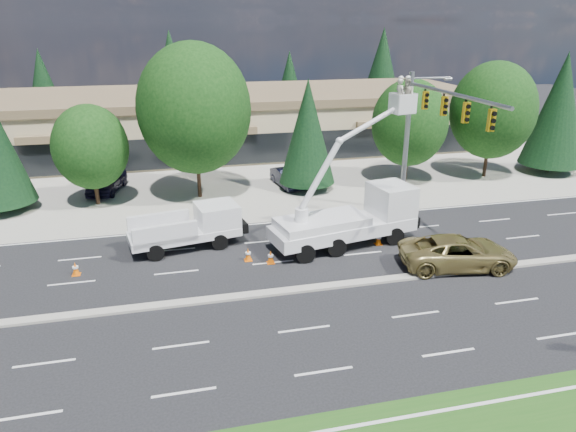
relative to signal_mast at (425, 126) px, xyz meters
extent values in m
plane|color=black|center=(-10.03, -7.04, -6.06)|extent=(140.00, 140.00, 0.00)
cube|color=#9D9B8E|center=(-10.03, 12.96, -6.05)|extent=(140.00, 22.00, 0.01)
cube|color=#9D9B8E|center=(-10.03, -7.04, -6.00)|extent=(120.00, 0.55, 0.12)
cube|color=tan|center=(-10.03, 22.96, -3.56)|extent=(50.00, 15.00, 5.00)
cube|color=brown|center=(-10.03, 22.96, -0.91)|extent=(50.40, 15.40, 0.70)
cube|color=black|center=(-10.03, 15.41, -4.56)|extent=(48.00, 0.12, 2.60)
cylinder|color=#332114|center=(-26.03, 7.96, -5.66)|extent=(0.26, 0.26, 0.80)
cylinder|color=#332114|center=(-20.03, 7.96, -4.94)|extent=(0.28, 0.28, 2.23)
ellipsoid|color=black|center=(-20.03, 7.96, -2.03)|extent=(4.96, 4.96, 5.70)
cylinder|color=#332114|center=(-13.03, 7.96, -4.31)|extent=(0.28, 0.28, 3.49)
ellipsoid|color=black|center=(-13.03, 7.96, 0.24)|extent=(7.75, 7.75, 8.92)
cylinder|color=#332114|center=(-5.03, 7.96, -5.66)|extent=(0.26, 0.26, 0.80)
cone|color=black|center=(-5.03, 7.96, -1.68)|extent=(4.14, 4.14, 7.56)
cylinder|color=#332114|center=(2.97, 7.96, -4.76)|extent=(0.28, 0.28, 2.58)
ellipsoid|color=black|center=(2.97, 7.96, -1.39)|extent=(5.74, 5.74, 6.60)
cylinder|color=#332114|center=(9.97, 7.96, -4.58)|extent=(0.28, 0.28, 2.96)
ellipsoid|color=black|center=(9.97, 7.96, -0.72)|extent=(6.57, 6.57, 7.56)
cylinder|color=#332114|center=(15.97, 7.96, -5.66)|extent=(0.26, 0.26, 0.80)
cone|color=black|center=(15.97, 7.96, -0.84)|extent=(4.93, 4.93, 9.01)
cylinder|color=#332114|center=(-28.03, 34.96, -5.66)|extent=(0.26, 0.26, 0.80)
cone|color=black|center=(-28.03, 34.96, -1.15)|extent=(4.63, 4.63, 8.47)
cylinder|color=#332114|center=(-14.03, 34.96, -5.66)|extent=(0.26, 0.26, 0.80)
cone|color=black|center=(-14.03, 34.96, -0.17)|extent=(5.56, 5.56, 10.16)
cylinder|color=#332114|center=(-0.03, 34.96, -5.66)|extent=(0.26, 0.26, 0.80)
cone|color=black|center=(-0.03, 34.96, -1.48)|extent=(4.32, 4.32, 7.90)
cylinder|color=#332114|center=(11.97, 34.96, -5.66)|extent=(0.26, 0.26, 0.80)
cone|color=black|center=(11.97, 34.96, -0.05)|extent=(5.68, 5.68, 10.38)
cylinder|color=gray|center=(-0.03, 2.16, -1.56)|extent=(0.32, 0.32, 9.00)
cylinder|color=gray|center=(-0.03, -2.84, 2.24)|extent=(0.20, 10.00, 0.20)
cylinder|color=gray|center=(1.27, 2.16, 2.54)|extent=(2.60, 0.12, 0.12)
cube|color=gold|center=(-0.03, 0.16, 1.49)|extent=(0.32, 0.22, 1.05)
cube|color=gold|center=(-0.03, -2.04, 1.49)|extent=(0.32, 0.22, 1.05)
cube|color=gold|center=(-0.03, -4.24, 1.49)|extent=(0.32, 0.22, 1.05)
cube|color=gold|center=(-0.03, -6.44, 1.49)|extent=(0.32, 0.22, 1.05)
cube|color=white|center=(-14.44, -0.84, -5.20)|extent=(6.33, 3.28, 0.45)
cube|color=white|center=(-12.56, -0.49, -4.50)|extent=(2.57, 2.53, 1.51)
cube|color=black|center=(-11.92, -0.37, -4.30)|extent=(0.43, 1.89, 1.00)
cube|color=white|center=(-15.80, -0.13, -4.70)|extent=(3.41, 0.92, 1.10)
cube|color=white|center=(-15.44, -2.00, -4.70)|extent=(3.41, 0.92, 1.10)
cube|color=white|center=(-5.74, -2.51, -5.02)|extent=(8.65, 4.06, 0.73)
cube|color=white|center=(-2.68, -1.90, -3.92)|extent=(2.52, 2.80, 2.08)
cube|color=black|center=(-1.91, -1.75, -3.77)|extent=(0.49, 2.06, 1.25)
cube|color=white|center=(-7.07, -2.77, -4.44)|extent=(5.37, 3.32, 0.52)
cylinder|color=white|center=(-8.29, -3.01, -3.87)|extent=(0.73, 0.73, 0.83)
cube|color=white|center=(-2.41, -1.85, 1.71)|extent=(1.30, 1.14, 1.12)
imported|color=beige|center=(-2.63, -1.89, 2.13)|extent=(0.55, 0.73, 1.80)
imported|color=beige|center=(-2.18, -1.80, 2.13)|extent=(0.84, 0.99, 1.80)
ellipsoid|color=white|center=(-2.63, -1.89, 3.04)|extent=(0.27, 0.27, 0.19)
ellipsoid|color=white|center=(-2.18, -1.80, 3.04)|extent=(0.27, 0.27, 0.19)
cube|color=#F56407|center=(-19.93, -2.97, -6.04)|extent=(0.40, 0.40, 0.03)
cone|color=#F56407|center=(-19.93, -2.97, -5.71)|extent=(0.36, 0.36, 0.70)
cylinder|color=white|center=(-19.93, -2.97, -5.64)|extent=(0.29, 0.29, 0.10)
cube|color=#F56407|center=(-11.27, -3.27, -6.04)|extent=(0.40, 0.40, 0.03)
cone|color=#F56407|center=(-11.27, -3.27, -5.71)|extent=(0.36, 0.36, 0.70)
cylinder|color=white|center=(-11.27, -3.27, -5.64)|extent=(0.29, 0.29, 0.10)
cube|color=#F56407|center=(-10.17, -3.86, -6.04)|extent=(0.40, 0.40, 0.03)
cone|color=#F56407|center=(-10.17, -3.86, -5.71)|extent=(0.36, 0.36, 0.70)
cylinder|color=white|center=(-10.17, -3.86, -5.64)|extent=(0.29, 0.29, 0.10)
cube|color=#F56407|center=(-3.72, -2.89, -6.04)|extent=(0.40, 0.40, 0.03)
cone|color=#F56407|center=(-3.72, -2.89, -5.71)|extent=(0.36, 0.36, 0.70)
cylinder|color=white|center=(-3.72, -2.89, -5.64)|extent=(0.29, 0.29, 0.10)
imported|color=olive|center=(-0.88, -6.44, -5.24)|extent=(6.24, 3.61, 1.64)
imported|color=black|center=(-19.65, 10.77, -5.23)|extent=(2.99, 5.15, 1.65)
imported|color=black|center=(-6.30, 8.96, -5.38)|extent=(2.05, 4.27, 1.35)
camera|label=1|loc=(-14.78, -27.73, 5.88)|focal=32.00mm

